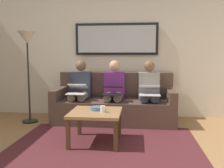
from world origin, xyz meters
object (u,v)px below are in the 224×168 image
(laptop_silver, at_px, (150,91))
(laptop_black, at_px, (113,90))
(cup, at_px, (103,109))
(bowl, at_px, (97,108))
(laptop_white, at_px, (77,89))
(standing_lamp, at_px, (27,48))
(coffee_table, at_px, (96,115))
(framed_mirror, at_px, (116,39))
(person_right, at_px, (80,89))
(couch, at_px, (114,104))
(person_left, at_px, (149,90))
(person_middle, at_px, (114,89))

(laptop_silver, xyz_separation_m, laptop_black, (0.64, 0.01, 0.00))
(cup, xyz_separation_m, bowl, (0.10, -0.12, -0.02))
(laptop_white, height_order, standing_lamp, standing_lamp)
(bowl, xyz_separation_m, laptop_white, (0.51, -0.85, 0.15))
(bowl, relative_size, laptop_black, 0.58)
(coffee_table, bearing_deg, framed_mirror, -95.17)
(laptop_black, distance_m, laptop_white, 0.64)
(person_right, bearing_deg, framed_mirror, -144.47)
(couch, distance_m, standing_lamp, 1.90)
(person_right, bearing_deg, coffee_table, 113.29)
(framed_mirror, bearing_deg, person_left, 144.47)
(cup, distance_m, laptop_black, 0.96)
(framed_mirror, height_order, person_left, framed_mirror)
(laptop_white, bearing_deg, couch, -155.15)
(laptop_black, bearing_deg, cup, 87.80)
(cup, xyz_separation_m, person_right, (0.60, -1.19, 0.11))
(person_middle, bearing_deg, bowl, 82.84)
(cup, distance_m, bowl, 0.16)
(bowl, bearing_deg, standing_lamp, -31.73)
(person_left, height_order, laptop_black, person_left)
(coffee_table, bearing_deg, person_left, -124.35)
(coffee_table, distance_m, laptop_silver, 1.23)
(bowl, relative_size, standing_lamp, 0.12)
(framed_mirror, distance_m, laptop_white, 1.31)
(laptop_silver, relative_size, laptop_black, 1.09)
(cup, relative_size, laptop_black, 0.26)
(person_middle, bearing_deg, coffee_table, 82.79)
(bowl, bearing_deg, person_middle, -97.16)
(laptop_silver, relative_size, person_middle, 0.33)
(framed_mirror, xyz_separation_m, person_right, (0.64, 0.46, -0.94))
(laptop_silver, bearing_deg, person_right, -10.34)
(bowl, bearing_deg, framed_mirror, -95.04)
(person_left, height_order, laptop_silver, person_left)
(standing_lamp, bearing_deg, person_middle, -172.69)
(laptop_white, bearing_deg, person_right, -90.00)
(framed_mirror, bearing_deg, bowl, 84.96)
(couch, distance_m, person_right, 0.71)
(person_left, distance_m, laptop_silver, 0.23)
(coffee_table, xyz_separation_m, standing_lamp, (1.40, -0.95, 0.97))
(framed_mirror, height_order, bowl, framed_mirror)
(person_right, distance_m, laptop_white, 0.23)
(person_right, bearing_deg, person_left, 180.00)
(couch, xyz_separation_m, person_left, (-0.64, 0.07, 0.30))
(person_left, height_order, person_right, same)
(cup, height_order, laptop_black, laptop_black)
(person_right, bearing_deg, person_middle, 180.00)
(cup, distance_m, laptop_silver, 1.18)
(couch, xyz_separation_m, cup, (0.04, 1.26, 0.19))
(laptop_silver, distance_m, person_middle, 0.68)
(couch, bearing_deg, person_left, 173.87)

